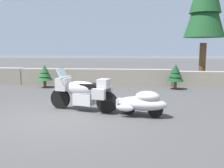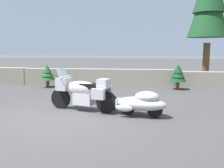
# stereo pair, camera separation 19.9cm
# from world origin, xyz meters

# --- Properties ---
(ground_plane) EXTENTS (80.00, 80.00, 0.00)m
(ground_plane) POSITION_xyz_m (0.00, 0.00, 0.00)
(ground_plane) COLOR #424244
(stone_guard_wall) EXTENTS (24.00, 0.59, 0.90)m
(stone_guard_wall) POSITION_xyz_m (-0.60, 6.26, 0.43)
(stone_guard_wall) COLOR gray
(stone_guard_wall) RESTS_ON ground
(distant_ridgeline) EXTENTS (240.00, 80.00, 16.00)m
(distant_ridgeline) POSITION_xyz_m (0.00, 96.28, 8.00)
(distant_ridgeline) COLOR #8C9EB7
(distant_ridgeline) RESTS_ON ground
(touring_motorcycle) EXTENTS (2.27, 1.10, 1.33)m
(touring_motorcycle) POSITION_xyz_m (0.43, 0.80, 0.62)
(touring_motorcycle) COLOR black
(touring_motorcycle) RESTS_ON ground
(car_shaped_trailer) EXTENTS (2.22, 1.08, 0.76)m
(car_shaped_trailer) POSITION_xyz_m (2.30, 0.30, 0.41)
(car_shaped_trailer) COLOR black
(car_shaped_trailer) RESTS_ON ground
(pine_sapling_near) EXTENTS (0.80, 0.80, 1.15)m
(pine_sapling_near) POSITION_xyz_m (-2.41, 5.28, 0.72)
(pine_sapling_near) COLOR brown
(pine_sapling_near) RESTS_ON ground
(pine_sapling_farther) EXTENTS (0.81, 0.81, 1.22)m
(pine_sapling_farther) POSITION_xyz_m (4.07, 5.31, 0.76)
(pine_sapling_farther) COLOR brown
(pine_sapling_farther) RESTS_ON ground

